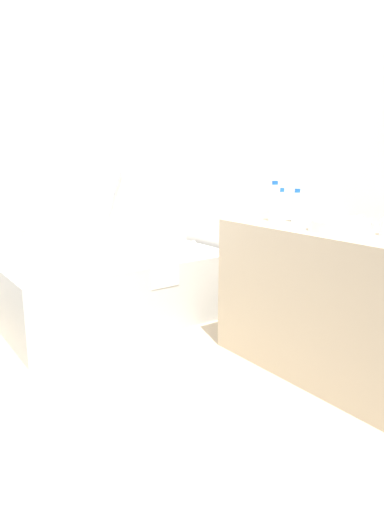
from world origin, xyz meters
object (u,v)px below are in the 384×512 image
(sink_basin, at_px, (339,225))
(water_bottle_0, at_px, (281,205))
(water_bottle_3, at_px, (297,207))
(water_bottle_1, at_px, (274,202))
(bathtub, at_px, (121,288))
(sink_faucet, at_px, (360,222))

(sink_basin, distance_m, water_bottle_0, 0.50)
(water_bottle_0, relative_size, water_bottle_3, 0.98)
(sink_basin, relative_size, water_bottle_1, 1.29)
(sink_basin, bearing_deg, water_bottle_3, 78.76)
(bathtub, relative_size, water_bottle_1, 6.69)
(bathtub, distance_m, water_bottle_0, 1.32)
(water_bottle_1, bearing_deg, bathtub, 118.64)
(sink_faucet, bearing_deg, water_bottle_3, 108.07)
(bathtub, height_order, water_bottle_3, bathtub)
(bathtub, bearing_deg, water_bottle_1, -61.36)
(water_bottle_0, bearing_deg, water_bottle_1, -163.82)
(sink_basin, distance_m, water_bottle_1, 0.47)
(water_bottle_1, distance_m, water_bottle_3, 0.14)
(sink_faucet, xyz_separation_m, water_bottle_3, (-0.11, 0.35, 0.06))
(water_bottle_0, height_order, water_bottle_3, water_bottle_3)
(sink_basin, height_order, sink_faucet, sink_faucet)
(bathtub, relative_size, sink_faucet, 10.56)
(bathtub, distance_m, sink_faucet, 1.73)
(water_bottle_0, relative_size, water_bottle_1, 0.80)
(water_bottle_3, bearing_deg, water_bottle_0, 86.63)
(bathtub, bearing_deg, sink_basin, -69.42)
(sink_faucet, distance_m, water_bottle_1, 0.51)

